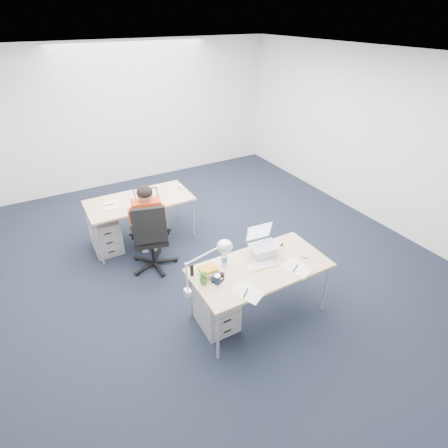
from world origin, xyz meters
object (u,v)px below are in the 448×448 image
object	(u,v)px
computer_mouse	(303,256)
water_bottle	(224,257)
seated_person	(148,223)
wireless_keyboard	(261,266)
can_koozie	(217,279)
desk_lamp	(202,269)
drawer_pedestal_far	(106,235)
office_chair	(153,249)
desk_near	(260,270)
book_stack	(209,271)
desk_far	(140,202)
sunglasses	(281,246)
far_cup	(180,188)
silver_laptop	(264,243)
headphones	(218,277)
cordless_phone	(192,270)
dark_laptop	(145,197)
drawer_pedestal_near	(216,307)
bear_figurine	(203,278)

from	to	relation	value
computer_mouse	water_bottle	world-z (taller)	water_bottle
seated_person	wireless_keyboard	world-z (taller)	seated_person
can_koozie	desk_lamp	size ratio (longest dim) A/B	0.19
drawer_pedestal_far	can_koozie	bearing A→B (deg)	-72.25
office_chair	computer_mouse	distance (m)	2.16
desk_near	book_stack	distance (m)	0.61
desk_far	sunglasses	xyz separation A→B (m)	(1.15, -2.10, 0.06)
seated_person	far_cup	xyz separation A→B (m)	(0.76, 0.61, 0.13)
silver_laptop	far_cup	xyz separation A→B (m)	(-0.17, 2.13, -0.13)
office_chair	desk_lamp	distance (m)	1.69
drawer_pedestal_far	seated_person	bearing A→B (deg)	-48.05
water_bottle	headphones	bearing A→B (deg)	-135.96
desk_near	cordless_phone	distance (m)	0.80
wireless_keyboard	headphones	distance (m)	0.54
sunglasses	desk_lamp	xyz separation A→B (m)	(-1.20, -0.23, 0.27)
headphones	cordless_phone	world-z (taller)	cordless_phone
dark_laptop	far_cup	size ratio (longest dim) A/B	4.02
desk_near	silver_laptop	bearing A→B (deg)	46.52
cordless_phone	far_cup	distance (m)	2.19
office_chair	drawer_pedestal_near	distance (m)	1.45
water_bottle	desk_far	bearing A→B (deg)	99.77
headphones	sunglasses	bearing A→B (deg)	-11.48
book_stack	sunglasses	xyz separation A→B (m)	(1.03, 0.05, -0.04)
sunglasses	drawer_pedestal_far	bearing A→B (deg)	112.96
seated_person	desk_lamp	world-z (taller)	desk_lamp
silver_laptop	headphones	size ratio (longest dim) A/B	1.85
office_chair	seated_person	xyz separation A→B (m)	(0.04, 0.18, 0.34)
water_bottle	far_cup	size ratio (longest dim) A/B	2.52
desk_far	bear_figurine	distance (m)	2.25
drawer_pedestal_near	bear_figurine	world-z (taller)	bear_figurine
book_stack	desk_near	bearing A→B (deg)	-15.53
drawer_pedestal_far	silver_laptop	bearing A→B (deg)	-55.30
cordless_phone	far_cup	world-z (taller)	cordless_phone
cordless_phone	office_chair	bearing A→B (deg)	100.30
silver_laptop	desk_lamp	size ratio (longest dim) A/B	0.63
desk_near	dark_laptop	bearing A→B (deg)	107.71
office_chair	can_koozie	distance (m)	1.62
desk_far	can_koozie	xyz separation A→B (m)	(0.14, -2.32, 0.10)
book_stack	cordless_phone	xyz separation A→B (m)	(-0.17, 0.08, 0.03)
silver_laptop	wireless_keyboard	bearing A→B (deg)	-127.71
desk_near	water_bottle	world-z (taller)	water_bottle
silver_laptop	desk_far	bearing A→B (deg)	117.24
drawer_pedestal_far	desk_lamp	bearing A→B (deg)	-76.53
can_koozie	dark_laptop	distance (m)	2.09
can_koozie	bear_figurine	size ratio (longest dim) A/B	0.67
desk_near	bear_figurine	xyz separation A→B (m)	(-0.70, 0.06, 0.13)
book_stack	sunglasses	world-z (taller)	book_stack
headphones	bear_figurine	distance (m)	0.19
wireless_keyboard	headphones	xyz separation A→B (m)	(-0.53, 0.05, 0.01)
cordless_phone	dark_laptop	size ratio (longest dim) A/B	0.42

